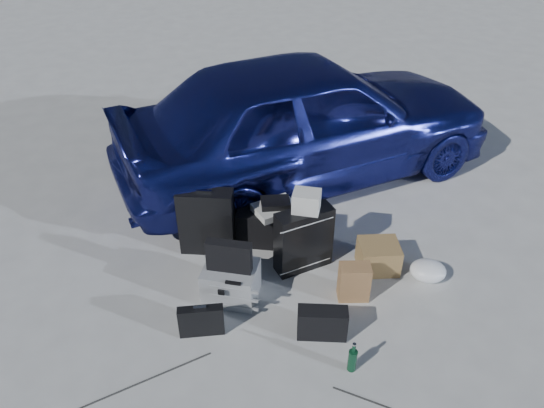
# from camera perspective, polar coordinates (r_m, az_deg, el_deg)

# --- Properties ---
(ground) EXTENTS (60.00, 60.00, 0.00)m
(ground) POSITION_cam_1_polar(r_m,az_deg,el_deg) (4.80, 1.16, -12.51)
(ground) COLOR #B9BAB4
(ground) RESTS_ON ground
(car) EXTENTS (4.86, 2.86, 1.55)m
(car) POSITION_cam_1_polar(r_m,az_deg,el_deg) (6.36, 3.77, 9.23)
(car) COLOR navy
(car) RESTS_ON ground
(pelican_case) EXTENTS (0.59, 0.55, 0.35)m
(pelican_case) POSITION_cam_1_polar(r_m,az_deg,el_deg) (4.91, -4.43, -8.36)
(pelican_case) COLOR gray
(pelican_case) RESTS_ON ground
(laptop_bag) EXTENTS (0.41, 0.24, 0.30)m
(laptop_bag) POSITION_cam_1_polar(r_m,az_deg,el_deg) (4.68, -4.65, -5.64)
(laptop_bag) COLOR black
(laptop_bag) RESTS_ON pelican_case
(briefcase) EXTENTS (0.39, 0.11, 0.30)m
(briefcase) POSITION_cam_1_polar(r_m,az_deg,el_deg) (4.63, -7.62, -12.36)
(briefcase) COLOR black
(briefcase) RESTS_ON ground
(suitcase_left) EXTENTS (0.58, 0.33, 0.71)m
(suitcase_left) POSITION_cam_1_polar(r_m,az_deg,el_deg) (5.33, -7.05, -1.89)
(suitcase_left) COLOR black
(suitcase_left) RESTS_ON ground
(suitcase_right) EXTENTS (0.59, 0.34, 0.67)m
(suitcase_right) POSITION_cam_1_polar(r_m,az_deg,el_deg) (5.11, 3.42, -3.84)
(suitcase_right) COLOR black
(suitcase_right) RESTS_ON ground
(white_carton) EXTENTS (0.31, 0.28, 0.20)m
(white_carton) POSITION_cam_1_polar(r_m,az_deg,el_deg) (4.87, 3.73, 0.28)
(white_carton) COLOR beige
(white_carton) RESTS_ON suitcase_right
(duffel_bag) EXTENTS (0.85, 0.57, 0.39)m
(duffel_bag) POSITION_cam_1_polar(r_m,az_deg,el_deg) (5.50, 0.39, -2.38)
(duffel_bag) COLOR black
(duffel_bag) RESTS_ON ground
(flat_box_white) EXTENTS (0.49, 0.43, 0.07)m
(flat_box_white) POSITION_cam_1_polar(r_m,az_deg,el_deg) (5.35, 0.36, -0.50)
(flat_box_white) COLOR beige
(flat_box_white) RESTS_ON duffel_bag
(flat_box_black) EXTENTS (0.31, 0.23, 0.06)m
(flat_box_black) POSITION_cam_1_polar(r_m,az_deg,el_deg) (5.31, 0.38, 0.12)
(flat_box_black) COLOR black
(flat_box_black) RESTS_ON flat_box_white
(kraft_bag) EXTENTS (0.30, 0.21, 0.37)m
(kraft_bag) POSITION_cam_1_polar(r_m,az_deg,el_deg) (4.93, 8.81, -8.29)
(kraft_bag) COLOR #A07545
(kraft_bag) RESTS_ON ground
(cardboard_box) EXTENTS (0.43, 0.38, 0.29)m
(cardboard_box) POSITION_cam_1_polar(r_m,az_deg,el_deg) (5.31, 11.37, -5.53)
(cardboard_box) COLOR olive
(cardboard_box) RESTS_ON ground
(plastic_bag) EXTENTS (0.42, 0.38, 0.19)m
(plastic_bag) POSITION_cam_1_polar(r_m,az_deg,el_deg) (5.34, 16.43, -6.89)
(plastic_bag) COLOR white
(plastic_bag) RESTS_ON ground
(messenger_bag) EXTENTS (0.45, 0.25, 0.29)m
(messenger_bag) POSITION_cam_1_polar(r_m,az_deg,el_deg) (4.60, 5.43, -12.62)
(messenger_bag) COLOR black
(messenger_bag) RESTS_ON ground
(green_bottle) EXTENTS (0.09, 0.09, 0.29)m
(green_bottle) POSITION_cam_1_polar(r_m,az_deg,el_deg) (4.40, 8.68, -15.98)
(green_bottle) COLOR #0B321D
(green_bottle) RESTS_ON ground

